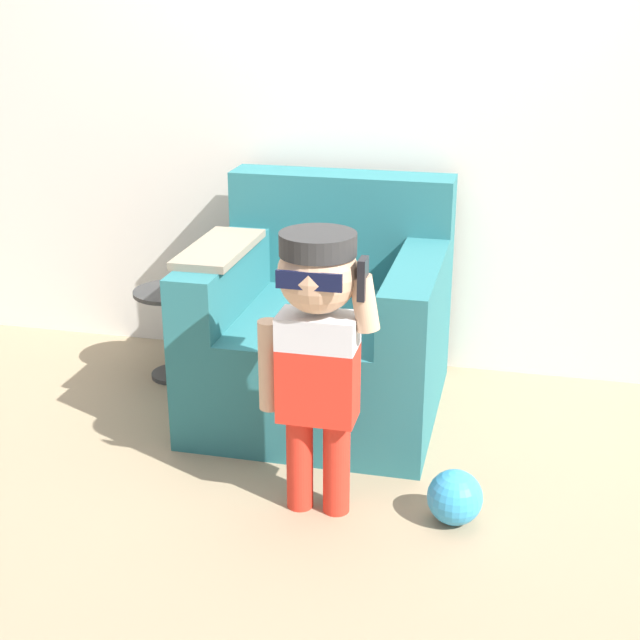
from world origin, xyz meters
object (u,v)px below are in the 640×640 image
(side_table, at_px, (171,324))
(armchair, at_px, (324,329))
(toy_ball, at_px, (455,497))
(person_child, at_px, (317,332))

(side_table, bearing_deg, armchair, -8.86)
(armchair, distance_m, toy_ball, 1.03)
(person_child, height_order, side_table, person_child)
(person_child, bearing_deg, armchair, 101.50)
(person_child, xyz_separation_m, side_table, (-0.89, 0.91, -0.40))
(side_table, distance_m, toy_ball, 1.63)
(side_table, bearing_deg, person_child, -45.61)
(armchair, bearing_deg, side_table, 171.14)
(person_child, bearing_deg, side_table, 134.39)
(armchair, distance_m, side_table, 0.75)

